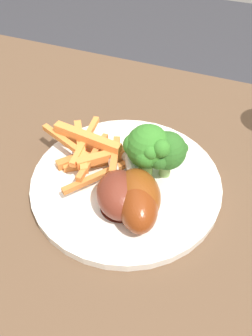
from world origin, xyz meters
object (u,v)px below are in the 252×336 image
object	(u,v)px
carrot_fries_pile	(91,150)
chicken_drumstick_far	(119,192)
dinner_plate	(126,182)
chicken_drumstick_near	(137,201)
broccoli_floret_front	(167,151)
dining_table	(150,269)
chicken_drumstick_extra	(137,192)
broccoli_floret_middle	(147,148)
broccoli_floret_back	(147,152)

from	to	relation	value
carrot_fries_pile	chicken_drumstick_far	world-z (taller)	chicken_drumstick_far
dinner_plate	chicken_drumstick_near	size ratio (longest dim) A/B	1.93
broccoli_floret_front	chicken_drumstick_near	bearing A→B (deg)	-98.75
dining_table	chicken_drumstick_extra	distance (m)	0.15
chicken_drumstick_far	dinner_plate	bearing A→B (deg)	101.37
broccoli_floret_front	broccoli_floret_middle	world-z (taller)	broccoli_floret_middle
dinner_plate	broccoli_floret_middle	size ratio (longest dim) A/B	3.26
dinner_plate	chicken_drumstick_extra	xyz separation A→B (m)	(0.03, -0.03, 0.03)
carrot_fries_pile	chicken_drumstick_far	xyz separation A→B (m)	(0.06, -0.06, 0.00)
chicken_drumstick_near	chicken_drumstick_far	size ratio (longest dim) A/B	1.14
broccoli_floret_front	chicken_drumstick_near	xyz separation A→B (m)	(-0.01, -0.07, -0.02)
chicken_drumstick_extra	chicken_drumstick_far	bearing A→B (deg)	-160.45
dinner_plate	carrot_fries_pile	bearing A→B (deg)	165.60
dinner_plate	broccoli_floret_front	size ratio (longest dim) A/B	3.74
carrot_fries_pile	chicken_drumstick_near	xyz separation A→B (m)	(0.09, -0.06, 0.00)
chicken_drumstick_near	chicken_drumstick_far	distance (m)	0.02
dinner_plate	carrot_fries_pile	world-z (taller)	carrot_fries_pile
broccoli_floret_middle	chicken_drumstick_extra	xyz separation A→B (m)	(0.01, -0.05, -0.03)
broccoli_floret_middle	chicken_drumstick_far	world-z (taller)	broccoli_floret_middle
dining_table	broccoli_floret_back	size ratio (longest dim) A/B	18.15
chicken_drumstick_near	chicken_drumstick_far	bearing A→B (deg)	170.46
carrot_fries_pile	chicken_drumstick_near	distance (m)	0.11
broccoli_floret_front	broccoli_floret_back	xyz separation A→B (m)	(-0.02, -0.01, -0.00)
broccoli_floret_front	carrot_fries_pile	bearing A→B (deg)	-172.87
broccoli_floret_back	carrot_fries_pile	world-z (taller)	broccoli_floret_back
broccoli_floret_back	carrot_fries_pile	bearing A→B (deg)	-176.04
carrot_fries_pile	chicken_drumstick_near	size ratio (longest dim) A/B	1.10
dinner_plate	broccoli_floret_middle	bearing A→B (deg)	37.69
broccoli_floret_middle	dining_table	bearing A→B (deg)	-60.41
dinner_plate	chicken_drumstick_extra	distance (m)	0.05
dinner_plate	broccoli_floret_front	distance (m)	0.07
dining_table	broccoli_floret_middle	bearing A→B (deg)	119.59
broccoli_floret_middle	broccoli_floret_back	size ratio (longest dim) A/B	1.23
broccoli_floret_front	chicken_drumstick_far	world-z (taller)	broccoli_floret_front
broccoli_floret_middle	chicken_drumstick_extra	size ratio (longest dim) A/B	0.66
dining_table	broccoli_floret_front	xyz separation A→B (m)	(-0.01, 0.07, 0.17)
broccoli_floret_back	chicken_drumstick_near	xyz separation A→B (m)	(0.01, -0.07, -0.02)
dinner_plate	broccoli_floret_middle	distance (m)	0.06
dinner_plate	chicken_drumstick_near	world-z (taller)	chicken_drumstick_near
broccoli_floret_back	broccoli_floret_front	bearing A→B (deg)	17.23
broccoli_floret_front	broccoli_floret_back	size ratio (longest dim) A/B	1.07
dinner_plate	carrot_fries_pile	size ratio (longest dim) A/B	1.74
broccoli_floret_back	carrot_fries_pile	size ratio (longest dim) A/B	0.43
broccoli_floret_front	chicken_drumstick_near	world-z (taller)	broccoli_floret_front
carrot_fries_pile	chicken_drumstick_far	size ratio (longest dim) A/B	1.26
chicken_drumstick_far	chicken_drumstick_extra	size ratio (longest dim) A/B	0.99
chicken_drumstick_extra	broccoli_floret_middle	bearing A→B (deg)	97.91
chicken_drumstick_far	broccoli_floret_middle	bearing A→B (deg)	77.68
broccoli_floret_middle	chicken_drumstick_extra	bearing A→B (deg)	-82.09
dining_table	chicken_drumstick_far	xyz separation A→B (m)	(-0.05, 0.00, 0.15)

